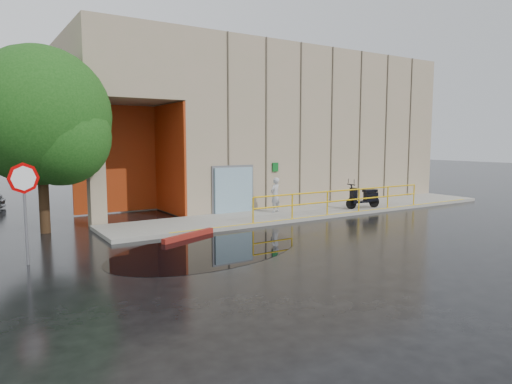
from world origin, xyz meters
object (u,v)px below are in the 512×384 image
Objects in this scene: scooter at (364,191)px; tree_near at (45,121)px; red_curb at (189,236)px; stop_sign at (24,191)px; person at (275,195)px.

tree_near is at bearing 179.21° from scooter.
stop_sign is at bearing -171.10° from red_curb.
red_curb is (5.06, 0.79, -1.91)m from stop_sign.
scooter is (4.22, -1.25, 0.03)m from person.
person is at bearing 172.87° from scooter.
stop_sign is at bearing -163.17° from scooter.
person is 0.56× the size of stop_sign.
tree_near reaches higher than person.
stop_sign is 1.15× the size of red_curb.
tree_near is (-13.35, 2.40, 3.06)m from scooter.
tree_near reaches higher than red_curb.
scooter is 0.28× the size of tree_near.
stop_sign is at bearing -4.01° from person.
person is at bearing -7.17° from tree_near.
red_curb is at bearing -163.97° from scooter.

